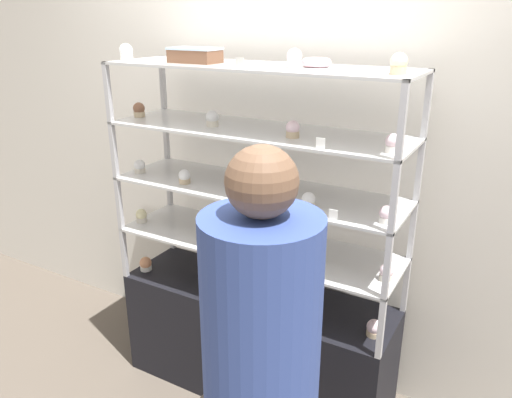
# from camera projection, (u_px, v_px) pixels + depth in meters

# --- Properties ---
(ground_plane) EXTENTS (20.00, 20.00, 0.00)m
(ground_plane) POSITION_uv_depth(u_px,v_px,m) (256.00, 386.00, 2.74)
(ground_plane) COLOR brown
(back_wall) EXTENTS (8.00, 0.05, 2.60)m
(back_wall) POSITION_uv_depth(u_px,v_px,m) (290.00, 142.00, 2.58)
(back_wall) COLOR silver
(back_wall) RESTS_ON ground_plane
(display_base) EXTENTS (1.41, 0.43, 0.59)m
(display_base) POSITION_uv_depth(u_px,v_px,m) (256.00, 341.00, 2.64)
(display_base) COLOR black
(display_base) RESTS_ON ground_plane
(display_riser_lower) EXTENTS (1.41, 0.43, 0.28)m
(display_riser_lower) POSITION_uv_depth(u_px,v_px,m) (256.00, 245.00, 2.45)
(display_riser_lower) COLOR #B7B7BC
(display_riser_lower) RESTS_ON display_base
(display_riser_middle) EXTENTS (1.41, 0.43, 0.28)m
(display_riser_middle) POSITION_uv_depth(u_px,v_px,m) (256.00, 191.00, 2.35)
(display_riser_middle) COLOR #B7B7BC
(display_riser_middle) RESTS_ON display_riser_lower
(display_riser_upper) EXTENTS (1.41, 0.43, 0.28)m
(display_riser_upper) POSITION_uv_depth(u_px,v_px,m) (256.00, 133.00, 2.25)
(display_riser_upper) COLOR #B7B7BC
(display_riser_upper) RESTS_ON display_riser_middle
(display_riser_top) EXTENTS (1.41, 0.43, 0.28)m
(display_riser_top) POSITION_uv_depth(u_px,v_px,m) (256.00, 69.00, 2.16)
(display_riser_top) COLOR #B7B7BC
(display_riser_top) RESTS_ON display_riser_upper
(layer_cake_centerpiece) EXTENTS (0.18, 0.18, 0.10)m
(layer_cake_centerpiece) POSITION_uv_depth(u_px,v_px,m) (259.00, 175.00, 2.36)
(layer_cake_centerpiece) COLOR brown
(layer_cake_centerpiece) RESTS_ON display_riser_middle
(sheet_cake_frosted) EXTENTS (0.23, 0.13, 0.07)m
(sheet_cake_frosted) POSITION_uv_depth(u_px,v_px,m) (195.00, 55.00, 2.24)
(sheet_cake_frosted) COLOR brown
(sheet_cake_frosted) RESTS_ON display_riser_top
(cupcake_0) EXTENTS (0.07, 0.07, 0.08)m
(cupcake_0) POSITION_uv_depth(u_px,v_px,m) (146.00, 264.00, 2.75)
(cupcake_0) COLOR white
(cupcake_0) RESTS_ON display_base
(cupcake_1) EXTENTS (0.07, 0.07, 0.08)m
(cupcake_1) POSITION_uv_depth(u_px,v_px,m) (249.00, 291.00, 2.48)
(cupcake_1) COLOR beige
(cupcake_1) RESTS_ON display_base
(cupcake_2) EXTENTS (0.07, 0.07, 0.08)m
(cupcake_2) POSITION_uv_depth(u_px,v_px,m) (374.00, 328.00, 2.18)
(cupcake_2) COLOR #CCB28C
(cupcake_2) RESTS_ON display_base
(price_tag_0) EXTENTS (0.04, 0.00, 0.04)m
(price_tag_0) POSITION_uv_depth(u_px,v_px,m) (256.00, 312.00, 2.32)
(price_tag_0) COLOR white
(price_tag_0) RESTS_ON display_base
(cupcake_3) EXTENTS (0.06, 0.06, 0.07)m
(cupcake_3) POSITION_uv_depth(u_px,v_px,m) (141.00, 216.00, 2.67)
(cupcake_3) COLOR beige
(cupcake_3) RESTS_ON display_riser_lower
(cupcake_4) EXTENTS (0.06, 0.06, 0.07)m
(cupcake_4) POSITION_uv_depth(u_px,v_px,m) (216.00, 230.00, 2.49)
(cupcake_4) COLOR white
(cupcake_4) RESTS_ON display_riser_lower
(cupcake_5) EXTENTS (0.06, 0.06, 0.07)m
(cupcake_5) POSITION_uv_depth(u_px,v_px,m) (288.00, 253.00, 2.25)
(cupcake_5) COLOR beige
(cupcake_5) RESTS_ON display_riser_lower
(cupcake_6) EXTENTS (0.06, 0.06, 0.07)m
(cupcake_6) POSITION_uv_depth(u_px,v_px,m) (386.00, 273.00, 2.08)
(cupcake_6) COLOR beige
(cupcake_6) RESTS_ON display_riser_lower
(price_tag_1) EXTENTS (0.04, 0.00, 0.04)m
(price_tag_1) POSITION_uv_depth(u_px,v_px,m) (268.00, 262.00, 2.20)
(price_tag_1) COLOR white
(price_tag_1) RESTS_ON display_riser_lower
(cupcake_7) EXTENTS (0.06, 0.06, 0.07)m
(cupcake_7) POSITION_uv_depth(u_px,v_px,m) (140.00, 166.00, 2.56)
(cupcake_7) COLOR beige
(cupcake_7) RESTS_ON display_riser_middle
(cupcake_8) EXTENTS (0.06, 0.06, 0.07)m
(cupcake_8) POSITION_uv_depth(u_px,v_px,m) (184.00, 177.00, 2.40)
(cupcake_8) COLOR #CCB28C
(cupcake_8) RESTS_ON display_riser_middle
(cupcake_9) EXTENTS (0.06, 0.06, 0.07)m
(cupcake_9) POSITION_uv_depth(u_px,v_px,m) (308.00, 201.00, 2.09)
(cupcake_9) COLOR beige
(cupcake_9) RESTS_ON display_riser_middle
(cupcake_10) EXTENTS (0.06, 0.06, 0.07)m
(cupcake_10) POSITION_uv_depth(u_px,v_px,m) (386.00, 215.00, 1.94)
(cupcake_10) COLOR white
(cupcake_10) RESTS_ON display_riser_middle
(price_tag_2) EXTENTS (0.04, 0.00, 0.04)m
(price_tag_2) POSITION_uv_depth(u_px,v_px,m) (333.00, 215.00, 1.96)
(price_tag_2) COLOR white
(price_tag_2) RESTS_ON display_riser_middle
(cupcake_11) EXTENTS (0.06, 0.06, 0.07)m
(cupcake_11) POSITION_uv_depth(u_px,v_px,m) (139.00, 110.00, 2.51)
(cupcake_11) COLOR #CCB28C
(cupcake_11) RESTS_ON display_riser_upper
(cupcake_12) EXTENTS (0.06, 0.06, 0.07)m
(cupcake_12) POSITION_uv_depth(u_px,v_px,m) (212.00, 119.00, 2.29)
(cupcake_12) COLOR beige
(cupcake_12) RESTS_ON display_riser_upper
(cupcake_13) EXTENTS (0.06, 0.06, 0.07)m
(cupcake_13) POSITION_uv_depth(u_px,v_px,m) (293.00, 129.00, 2.08)
(cupcake_13) COLOR #CCB28C
(cupcake_13) RESTS_ON display_riser_upper
(cupcake_14) EXTENTS (0.06, 0.06, 0.07)m
(cupcake_14) POSITION_uv_depth(u_px,v_px,m) (393.00, 144.00, 1.85)
(cupcake_14) COLOR white
(cupcake_14) RESTS_ON display_riser_upper
(price_tag_3) EXTENTS (0.04, 0.00, 0.04)m
(price_tag_3) POSITION_uv_depth(u_px,v_px,m) (320.00, 144.00, 1.90)
(price_tag_3) COLOR white
(price_tag_3) RESTS_ON display_riser_upper
(cupcake_15) EXTENTS (0.06, 0.06, 0.08)m
(cupcake_15) POSITION_uv_depth(u_px,v_px,m) (126.00, 52.00, 2.37)
(cupcake_15) COLOR white
(cupcake_15) RESTS_ON display_riser_top
(cupcake_16) EXTENTS (0.06, 0.06, 0.08)m
(cupcake_16) POSITION_uv_depth(u_px,v_px,m) (294.00, 59.00, 2.01)
(cupcake_16) COLOR white
(cupcake_16) RESTS_ON display_riser_top
(cupcake_17) EXTENTS (0.06, 0.06, 0.08)m
(cupcake_17) POSITION_uv_depth(u_px,v_px,m) (399.00, 64.00, 1.78)
(cupcake_17) COLOR #CCB28C
(cupcake_17) RESTS_ON display_riser_top
(price_tag_4) EXTENTS (0.04, 0.00, 0.04)m
(price_tag_4) POSITION_uv_depth(u_px,v_px,m) (240.00, 64.00, 1.97)
(price_tag_4) COLOR white
(price_tag_4) RESTS_ON display_riser_top
(donut_glazed) EXTENTS (0.12, 0.12, 0.04)m
(donut_glazed) POSITION_uv_depth(u_px,v_px,m) (317.00, 62.00, 2.06)
(donut_glazed) COLOR #EFB2BC
(donut_glazed) RESTS_ON display_riser_top
(customer_figure) EXTENTS (0.37, 0.37, 1.59)m
(customer_figure) POSITION_uv_depth(u_px,v_px,m) (261.00, 371.00, 1.59)
(customer_figure) COLOR brown
(customer_figure) RESTS_ON ground_plane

